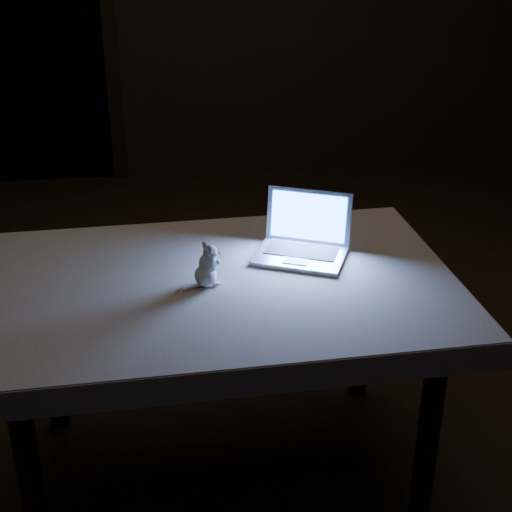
{
  "coord_description": "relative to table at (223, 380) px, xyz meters",
  "views": [
    {
      "loc": [
        -0.29,
        -2.6,
        1.79
      ],
      "look_at": [
        -0.03,
        -0.59,
        0.8
      ],
      "focal_mm": 52.0,
      "sensor_mm": 36.0,
      "label": 1
    }
  ],
  "objects": [
    {
      "name": "floor",
      "position": [
        0.14,
        0.6,
        -0.36
      ],
      "size": [
        5.0,
        5.0,
        0.0
      ],
      "primitive_type": "plane",
      "color": "black",
      "rests_on": "ground"
    },
    {
      "name": "laptop",
      "position": [
        0.27,
        0.12,
        0.47
      ],
      "size": [
        0.36,
        0.34,
        0.19
      ],
      "primitive_type": null,
      "rotation": [
        0.0,
        0.0,
        -0.42
      ],
      "color": "#AFAFB4",
      "rests_on": "tablecloth"
    },
    {
      "name": "plush_mouse",
      "position": [
        -0.05,
        -0.03,
        0.44
      ],
      "size": [
        0.1,
        0.1,
        0.14
      ],
      "primitive_type": null,
      "rotation": [
        0.0,
        0.0,
        0.03
      ],
      "color": "silver",
      "rests_on": "tablecloth"
    },
    {
      "name": "table",
      "position": [
        0.0,
        0.0,
        0.0
      ],
      "size": [
        1.39,
        0.93,
        0.73
      ],
      "primitive_type": null,
      "rotation": [
        0.0,
        0.0,
        0.04
      ],
      "color": "black",
      "rests_on": "floor"
    },
    {
      "name": "doorway",
      "position": [
        -0.96,
        3.1,
        0.7
      ],
      "size": [
        1.06,
        0.36,
        2.13
      ],
      "primitive_type": null,
      "color": "black",
      "rests_on": "back_wall"
    },
    {
      "name": "tablecloth",
      "position": [
        -0.01,
        0.04,
        0.33
      ],
      "size": [
        1.58,
        1.19,
        0.08
      ],
      "primitive_type": null,
      "rotation": [
        0.0,
        0.0,
        -0.17
      ],
      "color": "#BDB29C",
      "rests_on": "table"
    }
  ]
}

